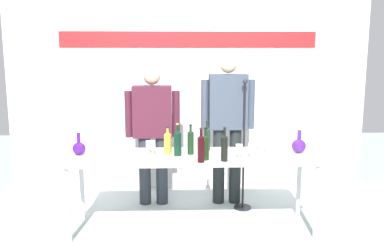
# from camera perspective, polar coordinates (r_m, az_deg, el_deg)

# --- Properties ---
(ground_plane) EXTENTS (10.00, 10.00, 0.00)m
(ground_plane) POSITION_cam_1_polar(r_m,az_deg,el_deg) (4.31, 0.08, -14.78)
(ground_plane) COLOR #ABB9BB
(back_wall) EXTENTS (4.68, 0.11, 3.00)m
(back_wall) POSITION_cam_1_polar(r_m,az_deg,el_deg) (5.26, -0.49, 6.54)
(back_wall) COLOR silver
(back_wall) RESTS_ON ground
(display_table) EXTENTS (2.51, 0.67, 0.78)m
(display_table) POSITION_cam_1_polar(r_m,az_deg,el_deg) (4.07, 0.08, -5.50)
(display_table) COLOR silver
(display_table) RESTS_ON ground
(decanter_blue_left) EXTENTS (0.13, 0.13, 0.23)m
(decanter_blue_left) POSITION_cam_1_polar(r_m,az_deg,el_deg) (4.20, -15.84, -3.59)
(decanter_blue_left) COLOR #4A1688
(decanter_blue_left) RESTS_ON display_table
(decanter_blue_right) EXTENTS (0.14, 0.14, 0.24)m
(decanter_blue_right) POSITION_cam_1_polar(r_m,az_deg,el_deg) (4.27, 15.02, -3.25)
(decanter_blue_right) COLOR #4F1E85
(decanter_blue_right) RESTS_ON display_table
(presenter_left) EXTENTS (0.64, 0.22, 1.64)m
(presenter_left) POSITION_cam_1_polar(r_m,az_deg,el_deg) (4.72, -5.65, -0.71)
(presenter_left) COLOR #2A2D36
(presenter_left) RESTS_ON ground
(presenter_right) EXTENTS (0.63, 0.22, 1.77)m
(presenter_right) POSITION_cam_1_polar(r_m,az_deg,el_deg) (4.74, 5.11, 0.37)
(presenter_right) COLOR black
(presenter_right) RESTS_ON ground
(wine_bottle_0) EXTENTS (0.07, 0.07, 0.33)m
(wine_bottle_0) POSITION_cam_1_polar(r_m,az_deg,el_deg) (3.80, 4.66, -3.58)
(wine_bottle_0) COLOR black
(wine_bottle_0) RESTS_ON display_table
(wine_bottle_1) EXTENTS (0.06, 0.06, 0.31)m
(wine_bottle_1) POSITION_cam_1_polar(r_m,az_deg,el_deg) (4.05, -0.20, -2.79)
(wine_bottle_1) COLOR black
(wine_bottle_1) RESTS_ON display_table
(wine_bottle_2) EXTENTS (0.07, 0.07, 0.33)m
(wine_bottle_2) POSITION_cam_1_polar(r_m,az_deg,el_deg) (4.00, -2.07, -2.88)
(wine_bottle_2) COLOR black
(wine_bottle_2) RESTS_ON display_table
(wine_bottle_3) EXTENTS (0.07, 0.07, 0.32)m
(wine_bottle_3) POSITION_cam_1_polar(r_m,az_deg,el_deg) (4.23, 2.18, -2.31)
(wine_bottle_3) COLOR black
(wine_bottle_3) RESTS_ON display_table
(wine_bottle_4) EXTENTS (0.07, 0.07, 0.32)m
(wine_bottle_4) POSITION_cam_1_polar(r_m,az_deg,el_deg) (3.84, 1.94, -3.50)
(wine_bottle_4) COLOR black
(wine_bottle_4) RESTS_ON display_table
(wine_bottle_5) EXTENTS (0.07, 0.07, 0.33)m
(wine_bottle_5) POSITION_cam_1_polar(r_m,az_deg,el_deg) (3.75, 1.29, -3.67)
(wine_bottle_5) COLOR black
(wine_bottle_5) RESTS_ON display_table
(wine_bottle_6) EXTENTS (0.07, 0.07, 0.28)m
(wine_bottle_6) POSITION_cam_1_polar(r_m,az_deg,el_deg) (4.07, -3.50, -2.89)
(wine_bottle_6) COLOR gold
(wine_bottle_6) RESTS_ON display_table
(wine_glass_left_0) EXTENTS (0.06, 0.06, 0.13)m
(wine_glass_left_0) POSITION_cam_1_polar(r_m,az_deg,el_deg) (4.15, -6.22, -3.17)
(wine_glass_left_0) COLOR white
(wine_glass_left_0) RESTS_ON display_table
(wine_glass_left_1) EXTENTS (0.07, 0.07, 0.15)m
(wine_glass_left_1) POSITION_cam_1_polar(r_m,az_deg,el_deg) (4.04, -5.74, -3.35)
(wine_glass_left_1) COLOR white
(wine_glass_left_1) RESTS_ON display_table
(wine_glass_left_2) EXTENTS (0.06, 0.06, 0.13)m
(wine_glass_left_2) POSITION_cam_1_polar(r_m,az_deg,el_deg) (3.88, -10.76, -4.19)
(wine_glass_left_2) COLOR white
(wine_glass_left_2) RESTS_ON display_table
(wine_glass_right_0) EXTENTS (0.07, 0.07, 0.14)m
(wine_glass_right_0) POSITION_cam_1_polar(r_m,az_deg,el_deg) (3.91, 6.74, -3.75)
(wine_glass_right_0) COLOR white
(wine_glass_right_0) RESTS_ON display_table
(wine_glass_right_1) EXTENTS (0.07, 0.07, 0.15)m
(wine_glass_right_1) POSITION_cam_1_polar(r_m,az_deg,el_deg) (4.06, 11.67, -3.33)
(wine_glass_right_1) COLOR white
(wine_glass_right_1) RESTS_ON display_table
(wine_glass_right_2) EXTENTS (0.07, 0.07, 0.13)m
(wine_glass_right_2) POSITION_cam_1_polar(r_m,az_deg,el_deg) (4.30, 9.78, -2.76)
(wine_glass_right_2) COLOR white
(wine_glass_right_2) RESTS_ON display_table
(wine_glass_right_3) EXTENTS (0.06, 0.06, 0.16)m
(wine_glass_right_3) POSITION_cam_1_polar(r_m,az_deg,el_deg) (4.16, 10.74, -2.91)
(wine_glass_right_3) COLOR white
(wine_glass_right_3) RESTS_ON display_table
(wine_glass_right_4) EXTENTS (0.06, 0.06, 0.15)m
(wine_glass_right_4) POSITION_cam_1_polar(r_m,az_deg,el_deg) (3.95, 8.46, -3.63)
(wine_glass_right_4) COLOR white
(wine_glass_right_4) RESTS_ON display_table
(microphone_stand) EXTENTS (0.20, 0.20, 1.52)m
(microphone_stand) POSITION_cam_1_polar(r_m,az_deg,el_deg) (4.67, 7.34, -6.32)
(microphone_stand) COLOR black
(microphone_stand) RESTS_ON ground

